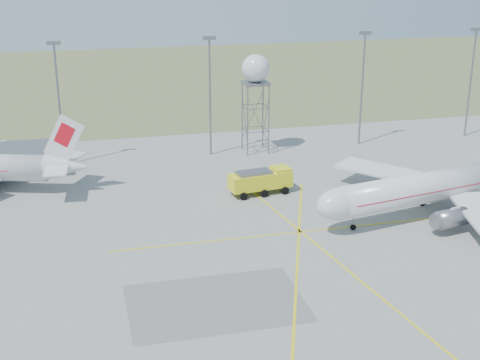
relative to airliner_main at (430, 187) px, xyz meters
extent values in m
plane|color=#9FA09A|center=(-13.12, -31.47, -3.90)|extent=(400.00, 400.00, 0.00)
cube|color=#556839|center=(-13.12, 108.53, -3.89)|extent=(400.00, 120.00, 0.03)
cube|color=gray|center=(-58.12, 32.53, -2.10)|extent=(18.00, 9.00, 3.60)
cylinder|color=slate|center=(-48.12, 34.53, 6.10)|extent=(0.36, 0.36, 20.00)
cube|color=slate|center=(-48.12, 34.53, 16.30)|extent=(2.20, 0.50, 0.60)
cylinder|color=slate|center=(-23.12, 34.53, 6.10)|extent=(0.36, 0.36, 20.00)
cube|color=slate|center=(-23.12, 34.53, 16.30)|extent=(2.20, 0.50, 0.60)
cylinder|color=slate|center=(4.88, 34.53, 6.10)|extent=(0.36, 0.36, 20.00)
cube|color=slate|center=(4.88, 34.53, 16.30)|extent=(2.20, 0.50, 0.60)
cylinder|color=slate|center=(26.88, 34.53, 6.10)|extent=(0.36, 0.36, 20.00)
cube|color=slate|center=(26.88, 34.53, 16.30)|extent=(2.20, 0.50, 0.60)
cylinder|color=silver|center=(-0.63, -0.13, 0.11)|extent=(27.73, 9.59, 4.22)
ellipsoid|color=silver|center=(-14.07, -2.85, 0.11)|extent=(7.46, 5.48, 4.22)
cube|color=black|center=(-15.31, -3.11, 0.74)|extent=(2.03, 2.59, 1.03)
cube|color=silver|center=(-0.97, 9.49, -0.95)|extent=(14.29, 16.48, 0.38)
cylinder|color=slate|center=(-2.88, 5.66, -1.90)|extent=(4.83, 3.26, 2.43)
cylinder|color=slate|center=(-0.45, -6.34, -1.90)|extent=(4.83, 3.26, 2.43)
cube|color=#B70C19|center=(-2.70, -0.55, 0.22)|extent=(21.53, 8.37, 0.13)
cylinder|color=black|center=(-12.00, -2.43, -3.43)|extent=(0.87, 0.87, 0.95)
cube|color=black|center=(1.44, 0.29, -3.43)|extent=(2.29, 6.41, 0.95)
cylinder|color=slate|center=(1.44, 0.29, -2.95)|extent=(0.30, 0.30, 1.90)
cone|color=silver|center=(-47.56, 20.64, 0.16)|extent=(6.84, 5.52, 3.96)
cube|color=silver|center=(-47.56, 20.64, 4.32)|extent=(6.16, 2.13, 7.45)
cube|color=#B70C19|center=(-47.37, 20.58, 5.01)|extent=(3.36, 1.31, 3.82)
cube|color=silver|center=(-47.11, 23.82, 0.66)|extent=(4.61, 6.13, 0.18)
cube|color=silver|center=(-48.95, 17.75, 0.66)|extent=(4.61, 6.13, 0.18)
cylinder|color=slate|center=(-17.04, 32.29, 2.30)|extent=(0.23, 0.23, 12.40)
cylinder|color=slate|center=(-13.22, 32.29, 2.30)|extent=(0.23, 0.23, 12.40)
cylinder|color=slate|center=(-13.22, 36.11, 2.30)|extent=(0.23, 0.23, 12.40)
cylinder|color=slate|center=(-17.04, 36.11, 2.30)|extent=(0.23, 0.23, 12.40)
cube|color=slate|center=(-15.13, 34.20, 8.50)|extent=(4.42, 4.42, 0.24)
sphere|color=silver|center=(-15.13, 34.20, 10.99)|extent=(4.77, 4.77, 4.77)
cube|color=yellow|center=(-20.03, 13.39, -1.84)|extent=(9.58, 4.28, 2.26)
cube|color=yellow|center=(-16.77, 13.83, -0.92)|extent=(2.83, 3.18, 1.44)
cube|color=black|center=(-16.05, 13.92, -0.82)|extent=(0.46, 2.66, 1.03)
cube|color=slate|center=(-21.05, 13.26, -0.51)|extent=(5.42, 3.12, 0.41)
camera|label=1|loc=(-45.34, -75.73, 30.68)|focal=50.00mm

